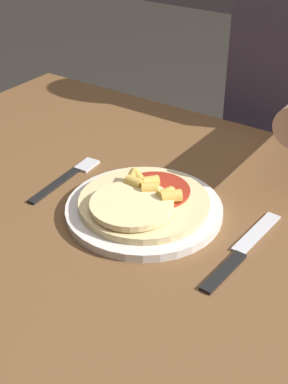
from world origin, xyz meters
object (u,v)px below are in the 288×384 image
at_px(pizza, 143,201).
at_px(dining_table, 153,267).
at_px(fork, 68,177).
at_px(plate, 144,209).
at_px(knife, 241,251).

bearing_deg(pizza, dining_table, 61.93).
bearing_deg(dining_table, fork, -179.79).
bearing_deg(plate, dining_table, 58.11).
relative_size(fork, knife, 0.80).
bearing_deg(knife, plate, 178.93).
xyz_separation_m(dining_table, plate, (-0.01, -0.01, 0.13)).
xyz_separation_m(dining_table, knife, (0.17, -0.02, 0.12)).
bearing_deg(fork, plate, -4.68).
relative_size(pizza, knife, 0.96).
height_order(dining_table, fork, fork).
bearing_deg(fork, dining_table, 0.21).
xyz_separation_m(pizza, knife, (0.18, 0.00, -0.02)).
bearing_deg(plate, fork, 175.32).
height_order(pizza, fork, pizza).
height_order(fork, knife, same).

